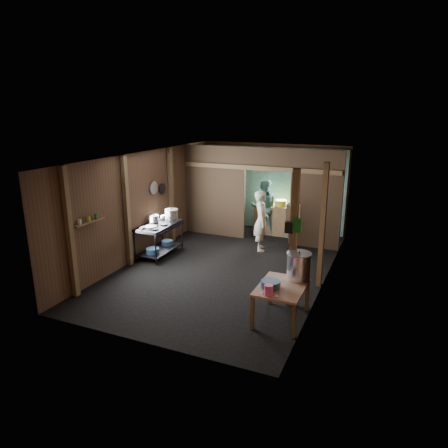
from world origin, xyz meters
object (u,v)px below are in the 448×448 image
at_px(gas_range, 159,240).
at_px(yellow_tub, 281,203).
at_px(stock_pot, 299,267).
at_px(cook, 261,221).
at_px(stove_pot_large, 172,216).
at_px(prep_table, 281,303).
at_px(pink_bucket, 269,290).

xyz_separation_m(gas_range, yellow_tub, (2.32, 2.91, 0.54)).
distance_m(stock_pot, cook, 3.38).
bearing_deg(gas_range, stove_pot_large, 64.57).
distance_m(gas_range, stove_pot_large, 0.69).
bearing_deg(cook, stock_pot, -170.76).
relative_size(gas_range, stock_pot, 2.67).
xyz_separation_m(prep_table, yellow_tub, (-1.39, 4.86, 0.62)).
distance_m(stove_pot_large, cook, 2.31).
relative_size(pink_bucket, yellow_tub, 0.53).
height_order(gas_range, yellow_tub, yellow_tub).
bearing_deg(cook, stove_pot_large, 96.51).
relative_size(gas_range, pink_bucket, 7.72).
relative_size(stock_pot, yellow_tub, 1.54).
height_order(prep_table, cook, cook).
bearing_deg(stock_pot, gas_range, 158.52).
bearing_deg(gas_range, yellow_tub, 51.48).
bearing_deg(gas_range, stock_pot, -21.48).
xyz_separation_m(stock_pot, cook, (-1.67, 2.93, -0.09)).
bearing_deg(cook, gas_range, 101.79).
bearing_deg(prep_table, gas_range, 152.31).
bearing_deg(stock_pot, pink_bucket, -109.29).
distance_m(gas_range, pink_bucket, 4.33).
height_order(prep_table, stove_pot_large, stove_pot_large).
bearing_deg(pink_bucket, stove_pot_large, 141.48).
xyz_separation_m(gas_range, cook, (2.23, 1.40, 0.39)).
relative_size(prep_table, stock_pot, 2.09).
bearing_deg(prep_table, cook, 113.91).
distance_m(prep_table, stove_pot_large, 4.27).
xyz_separation_m(stove_pot_large, stock_pot, (3.73, -1.89, -0.09)).
relative_size(stove_pot_large, cook, 0.22).
distance_m(gas_range, cook, 2.66).
xyz_separation_m(pink_bucket, cook, (-1.38, 3.78, 0.06)).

